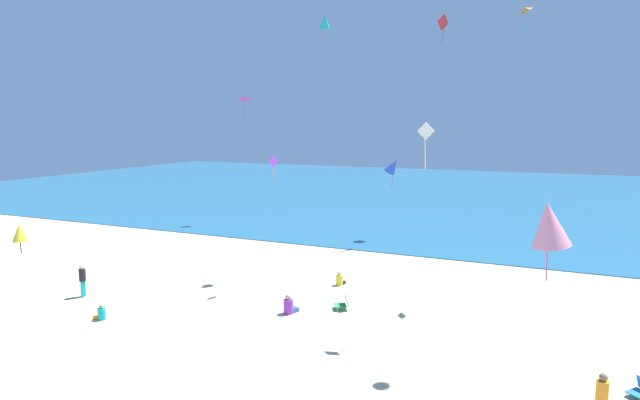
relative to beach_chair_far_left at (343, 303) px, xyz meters
name	(u,v)px	position (x,y,z in m)	size (l,w,h in m)	color
ground_plane	(338,305)	(-0.42, 0.44, -0.29)	(120.00, 120.00, 0.00)	#C6B58C
ocean_water	(465,193)	(-0.42, 39.91, -0.27)	(120.00, 60.00, 0.05)	#236084
beach_chair_far_left	(343,303)	(0.00, 0.00, 0.00)	(0.81, 0.79, 0.64)	#2D9956
person_0	(101,314)	(-8.48, -4.92, -0.05)	(0.52, 0.32, 0.66)	#19ADB2
person_1	(340,280)	(-1.33, 3.04, -0.03)	(0.41, 0.60, 0.70)	yellow
person_3	(602,397)	(9.12, -5.50, 0.58)	(0.31, 0.31, 1.51)	#19ADB2
person_4	(289,306)	(-1.88, -1.32, 0.02)	(0.57, 0.74, 0.83)	purple
person_5	(83,278)	(-11.39, -3.15, 0.56)	(0.37, 0.37, 1.48)	#19ADB2
kite_red	(443,23)	(0.95, 15.44, 13.96)	(0.60, 0.91, 1.86)	red
kite_magenta	(245,98)	(-14.21, 15.72, 9.46)	(0.87, 0.80, 1.84)	#DB3DA8
kite_teal	(325,22)	(-3.15, 5.47, 12.61)	(0.78, 0.90, 1.24)	#1EADAD
kite_purple	(273,162)	(-4.05, 1.46, 5.71)	(0.12, 0.59, 1.11)	purple
kite_white	(426,134)	(3.50, -1.05, 7.12)	(0.63, 0.17, 1.68)	white
kite_orange	(524,10)	(6.29, 5.39, 12.36)	(0.62, 0.71, 1.12)	orange
kite_blue	(393,166)	(-1.77, 13.93, 4.69)	(1.26, 0.91, 2.04)	blue
kite_yellow	(20,233)	(-8.19, -8.30, 3.93)	(0.64, 0.64, 0.95)	yellow
kite_pink	(549,224)	(7.60, -7.35, 5.28)	(1.28, 1.22, 1.86)	pink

